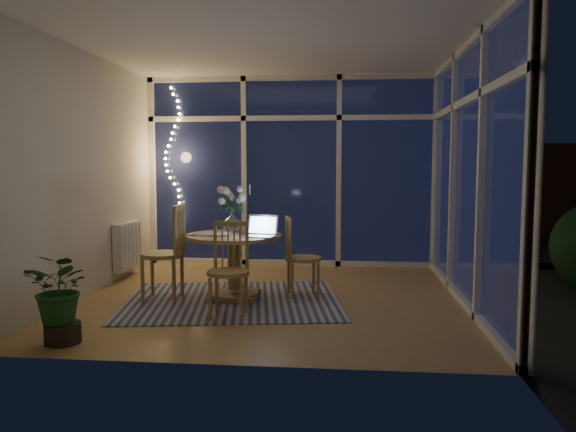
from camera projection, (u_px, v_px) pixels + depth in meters
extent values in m
plane|color=olive|center=(274.00, 298.00, 5.91)|extent=(4.00, 4.00, 0.00)
plane|color=silver|center=(273.00, 45.00, 5.67)|extent=(4.00, 4.00, 0.00)
cube|color=beige|center=(292.00, 172.00, 7.77)|extent=(4.00, 0.04, 2.60)
cube|color=beige|center=(236.00, 180.00, 3.81)|extent=(4.00, 0.04, 2.60)
cube|color=beige|center=(88.00, 174.00, 5.99)|extent=(0.04, 4.00, 2.60)
cube|color=beige|center=(472.00, 175.00, 5.59)|extent=(0.04, 4.00, 2.60)
cube|color=white|center=(291.00, 172.00, 7.73)|extent=(4.00, 0.10, 2.60)
cube|color=white|center=(468.00, 175.00, 5.59)|extent=(0.10, 4.00, 2.60)
cube|color=silver|center=(128.00, 245.00, 6.96)|extent=(0.10, 0.70, 0.58)
cube|color=black|center=(332.00, 240.00, 10.82)|extent=(12.00, 6.00, 0.10)
cube|color=#392715|center=(308.00, 189.00, 11.27)|extent=(11.00, 0.08, 1.80)
cube|color=#2E3038|center=(328.00, 132.00, 14.09)|extent=(7.00, 3.00, 2.20)
sphere|color=black|center=(252.00, 222.00, 9.31)|extent=(0.90, 0.90, 0.90)
cube|color=#B3AB92|center=(232.00, 300.00, 5.77)|extent=(2.44, 2.07, 0.01)
cylinder|color=olive|center=(234.00, 267.00, 5.84)|extent=(1.14, 1.14, 0.68)
cube|color=olive|center=(162.00, 252.00, 5.74)|extent=(0.48, 0.48, 1.01)
cube|color=olive|center=(303.00, 257.00, 5.91)|extent=(0.48, 0.48, 0.87)
cube|color=olive|center=(228.00, 270.00, 5.10)|extent=(0.42, 0.42, 0.89)
imported|color=white|center=(232.00, 222.00, 6.02)|extent=(0.23, 0.23, 0.21)
imported|color=silver|center=(262.00, 231.00, 5.94)|extent=(0.17, 0.17, 0.04)
cube|color=silver|center=(211.00, 233.00, 5.82)|extent=(0.37, 0.30, 0.02)
cube|color=black|center=(243.00, 235.00, 5.74)|extent=(0.11, 0.08, 0.01)
imported|color=#1B4E20|center=(61.00, 296.00, 4.38)|extent=(0.60, 0.54, 0.76)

